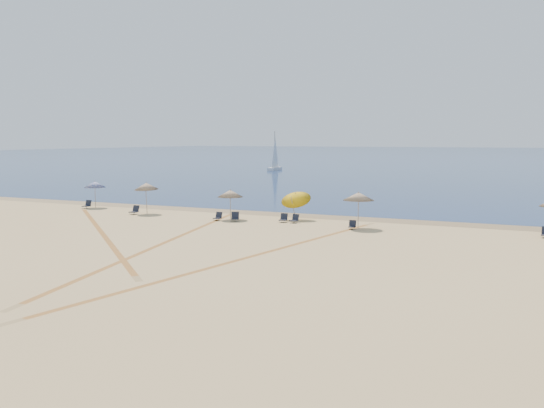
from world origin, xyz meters
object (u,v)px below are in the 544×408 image
(umbrella_1, at_px, (146,186))
(chair_2, at_px, (218,217))
(umbrella_4, at_px, (359,196))
(chair_4, at_px, (284,218))
(chair_3, at_px, (235,217))
(sailboat_2, at_px, (275,158))
(umbrella_3, at_px, (295,197))
(chair_5, at_px, (295,219))
(chair_1, at_px, (135,210))
(chair_0, at_px, (87,205))
(umbrella_2, at_px, (230,193))
(umbrella_0, at_px, (95,184))
(chair_6, at_px, (352,225))

(umbrella_1, relative_size, chair_2, 4.13)
(umbrella_4, relative_size, chair_2, 4.03)
(umbrella_1, relative_size, chair_4, 3.96)
(chair_3, bearing_deg, sailboat_2, 86.60)
(umbrella_3, relative_size, sailboat_2, 0.33)
(chair_5, bearing_deg, chair_1, -166.42)
(chair_0, distance_m, sailboat_2, 65.62)
(chair_1, bearing_deg, chair_4, 6.53)
(chair_2, bearing_deg, chair_0, 174.23)
(umbrella_2, xyz_separation_m, chair_4, (4.39, 0.21, -1.72))
(umbrella_0, distance_m, chair_0, 1.96)
(chair_5, bearing_deg, chair_6, -3.00)
(umbrella_4, bearing_deg, chair_0, 176.60)
(chair_3, bearing_deg, umbrella_2, 112.22)
(chair_6, distance_m, sailboat_2, 75.49)
(umbrella_4, height_order, chair_1, umbrella_4)
(umbrella_3, relative_size, chair_3, 3.01)
(umbrella_4, relative_size, chair_3, 3.00)
(chair_2, bearing_deg, chair_3, 10.24)
(umbrella_4, height_order, sailboat_2, sailboat_2)
(umbrella_4, relative_size, chair_6, 4.11)
(umbrella_0, relative_size, umbrella_3, 0.95)
(chair_6, bearing_deg, chair_5, 159.63)
(umbrella_3, relative_size, chair_4, 3.87)
(umbrella_1, distance_m, chair_1, 2.22)
(chair_0, distance_m, chair_4, 19.63)
(umbrella_4, height_order, chair_4, umbrella_4)
(umbrella_3, height_order, chair_6, umbrella_3)
(umbrella_3, relative_size, chair_2, 4.04)
(umbrella_4, bearing_deg, chair_5, 173.03)
(chair_5, bearing_deg, umbrella_2, -166.79)
(umbrella_3, distance_m, chair_1, 13.68)
(umbrella_1, bearing_deg, umbrella_3, 7.19)
(umbrella_2, distance_m, chair_2, 2.05)
(umbrella_0, relative_size, umbrella_1, 0.93)
(umbrella_3, relative_size, umbrella_4, 1.00)
(umbrella_2, bearing_deg, umbrella_1, 178.47)
(umbrella_0, xyz_separation_m, umbrella_1, (6.89, -1.68, 0.19))
(chair_3, bearing_deg, umbrella_3, 8.88)
(umbrella_3, height_order, chair_2, umbrella_3)
(chair_6, bearing_deg, chair_4, 162.18)
(chair_5, relative_size, chair_6, 1.13)
(umbrella_3, bearing_deg, chair_3, -146.66)
(umbrella_4, bearing_deg, sailboat_2, 117.94)
(chair_2, relative_size, chair_4, 0.96)
(chair_1, relative_size, sailboat_2, 0.10)
(umbrella_4, bearing_deg, umbrella_1, 178.25)
(chair_1, distance_m, chair_5, 13.97)
(umbrella_2, distance_m, umbrella_4, 10.29)
(umbrella_0, relative_size, chair_3, 2.86)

